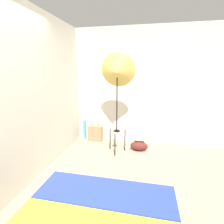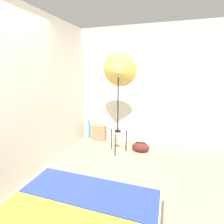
# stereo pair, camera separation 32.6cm
# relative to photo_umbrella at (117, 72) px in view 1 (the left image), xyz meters

# --- Properties ---
(ground_plane) EXTENTS (14.00, 14.00, 0.00)m
(ground_plane) POSITION_rel_photo_umbrella_xyz_m (0.19, -1.77, -1.64)
(ground_plane) COLOR gray
(wall_back) EXTENTS (8.00, 0.05, 2.60)m
(wall_back) POSITION_rel_photo_umbrella_xyz_m (0.19, 0.68, -0.34)
(wall_back) COLOR beige
(wall_back) RESTS_ON ground_plane
(wall_side_left) EXTENTS (0.05, 8.00, 2.60)m
(wall_side_left) POSITION_rel_photo_umbrella_xyz_m (-1.10, -0.77, -0.34)
(wall_side_left) COLOR beige
(wall_side_left) RESTS_ON ground_plane
(photo_umbrella) EXTENTS (0.66, 0.37, 2.00)m
(photo_umbrella) POSITION_rel_photo_umbrella_xyz_m (0.00, 0.00, 0.00)
(photo_umbrella) COLOR black
(photo_umbrella) RESTS_ON ground_plane
(tote_bag) EXTENTS (0.33, 0.13, 0.55)m
(tote_bag) POSITION_rel_photo_umbrella_xyz_m (-0.61, 0.47, -1.44)
(tote_bag) COLOR #9E7A56
(tote_bag) RESTS_ON ground_plane
(duffel_bag) EXTENTS (0.37, 0.20, 0.21)m
(duffel_bag) POSITION_rel_photo_umbrella_xyz_m (0.46, 0.15, -1.53)
(duffel_bag) COLOR #5B231E
(duffel_bag) RESTS_ON ground_plane
(paper_roll) EXTENTS (0.07, 0.07, 0.48)m
(paper_roll) POSITION_rel_photo_umbrella_xyz_m (-0.91, 0.55, -1.40)
(paper_roll) COLOR #4CA3D1
(paper_roll) RESTS_ON ground_plane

